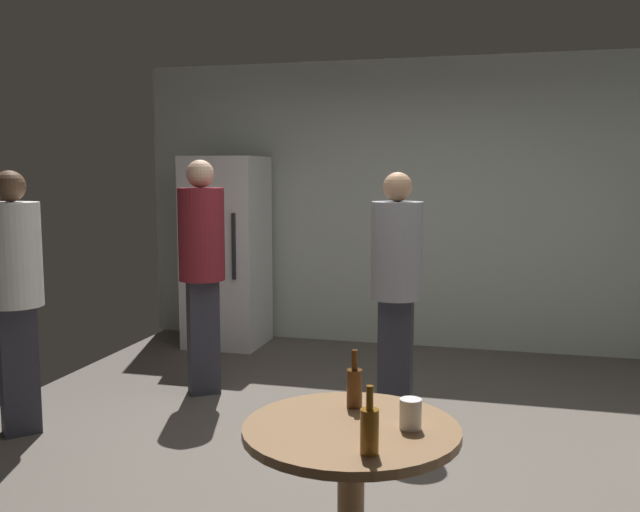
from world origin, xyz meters
name	(u,v)px	position (x,y,z in m)	size (l,w,h in m)	color
ground_plane	(356,454)	(0.00, 0.00, -0.05)	(5.20, 5.20, 0.10)	#5B544C
wall_back	(414,204)	(0.00, 2.63, 1.35)	(5.32, 0.06, 2.70)	beige
refrigerator	(227,252)	(-1.72, 2.20, 0.90)	(0.70, 0.68, 1.80)	white
foreground_table	(351,453)	(0.31, -1.60, 0.63)	(0.80, 0.80, 0.73)	olive
beer_bottle_amber	(369,429)	(0.42, -1.83, 0.82)	(0.06, 0.06, 0.23)	#8C5919
beer_bottle_brown	(354,386)	(0.28, -1.39, 0.82)	(0.06, 0.06, 0.23)	#593314
plastic_cup_white	(411,414)	(0.52, -1.57, 0.79)	(0.08, 0.08, 0.11)	white
person_in_maroon_shirt	(202,258)	(-1.32, 0.74, 1.02)	(0.47, 0.47, 1.74)	#2D2D38
person_in_white_shirt	(14,282)	(-2.11, -0.31, 0.97)	(0.48, 0.48, 1.67)	#2D2D38
person_in_gray_shirt	(397,276)	(0.15, 0.58, 0.97)	(0.34, 0.34, 1.66)	#2D2D38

